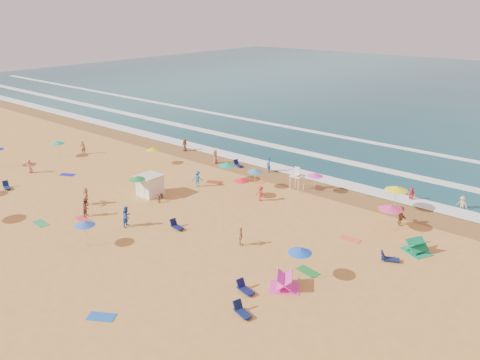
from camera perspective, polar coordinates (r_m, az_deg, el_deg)
The scene contains 13 objects.
ground at distance 44.30m, azimuth -6.81°, elevation -3.38°, with size 220.00×220.00×0.00m, color gold.
ocean at distance 116.92m, azimuth 24.77°, elevation 9.84°, with size 220.00×140.00×0.18m, color #0C4756.
wet_sand at distance 53.02m, azimuth 2.94°, elevation 0.82°, with size 220.00×220.00×0.00m, color olive.
surf_foam at distance 59.95m, azimuth 8.00°, elevation 3.08°, with size 200.00×18.70×0.05m.
cabana at distance 47.40m, azimuth -10.92°, elevation -0.68°, with size 2.00×2.00×2.00m, color white.
cabana_roof at distance 47.04m, azimuth -11.01°, elevation 0.52°, with size 2.20×2.20×0.12m, color silver.
bicycle at distance 46.07m, azimuth -9.64°, elevation -2.01°, with size 0.55×1.59×0.83m, color black.
lifeguard_stand at distance 48.18m, azimuth 6.97°, elevation -0.04°, with size 1.20×1.20×2.10m, color white, non-canonical shape.
beach_umbrellas at distance 44.26m, azimuth -6.23°, elevation -0.45°, with size 58.06×27.66×0.80m.
loungers at distance 38.73m, azimuth -6.34°, elevation -6.74°, with size 58.82×26.18×0.34m.
towels at distance 40.76m, azimuth -9.41°, elevation -5.70°, with size 39.56×26.02×0.03m.
popup_tents at distance 35.04m, azimuth 13.89°, elevation -9.58°, with size 7.60×12.94×1.20m.
beachgoers at distance 46.49m, azimuth -3.33°, elevation -1.00°, with size 43.48×23.98×2.14m.
Camera 1 is at (29.68, -27.68, 17.77)m, focal length 35.00 mm.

